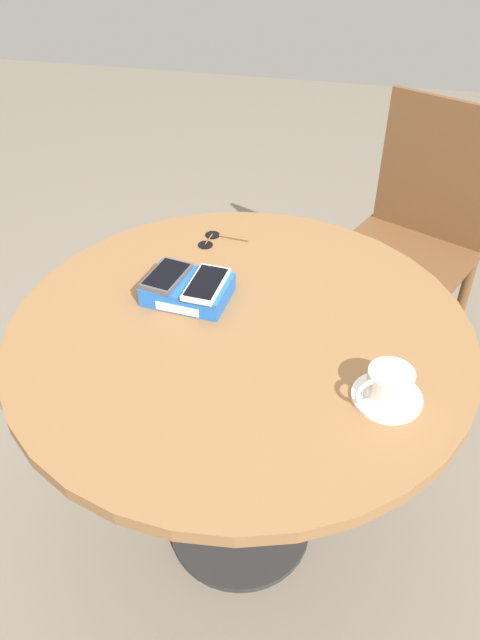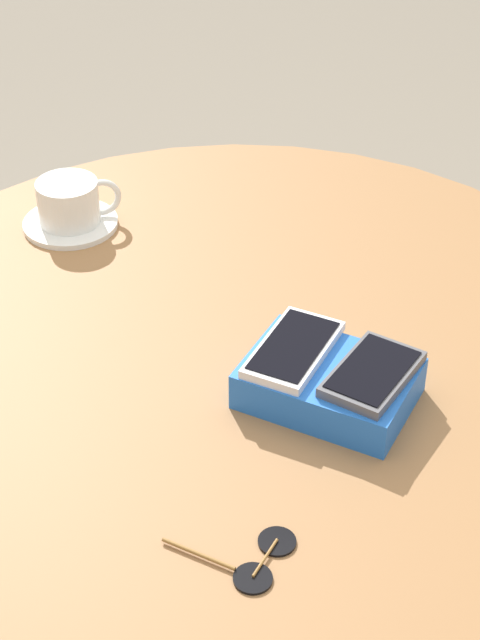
# 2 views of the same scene
# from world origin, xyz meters

# --- Properties ---
(round_table) EXTENTS (1.01, 1.01, 0.76)m
(round_table) POSITION_xyz_m (0.00, 0.00, 0.65)
(round_table) COLOR #2D2D2D
(round_table) RESTS_ON ground_plane
(phone_box) EXTENTS (0.20, 0.15, 0.05)m
(phone_box) POSITION_xyz_m (-0.14, 0.08, 0.78)
(phone_box) COLOR blue
(phone_box) RESTS_ON round_table
(phone_gray) EXTENTS (0.10, 0.14, 0.01)m
(phone_gray) POSITION_xyz_m (-0.19, 0.08, 0.81)
(phone_gray) COLOR #515156
(phone_gray) RESTS_ON phone_box
(phone_white) EXTENTS (0.08, 0.14, 0.01)m
(phone_white) POSITION_xyz_m (-0.09, 0.07, 0.81)
(phone_white) COLOR silver
(phone_white) RESTS_ON phone_box
(saucer) EXTENTS (0.13, 0.13, 0.01)m
(saucer) POSITION_xyz_m (0.32, -0.15, 0.76)
(saucer) COLOR white
(saucer) RESTS_ON round_table
(coffee_cup) EXTENTS (0.11, 0.09, 0.06)m
(coffee_cup) POSITION_xyz_m (0.32, -0.15, 0.80)
(coffee_cup) COLOR white
(coffee_cup) RESTS_ON saucer
(sunglasses) EXTENTS (0.12, 0.09, 0.01)m
(sunglasses) POSITION_xyz_m (-0.15, 0.33, 0.76)
(sunglasses) COLOR black
(sunglasses) RESTS_ON round_table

